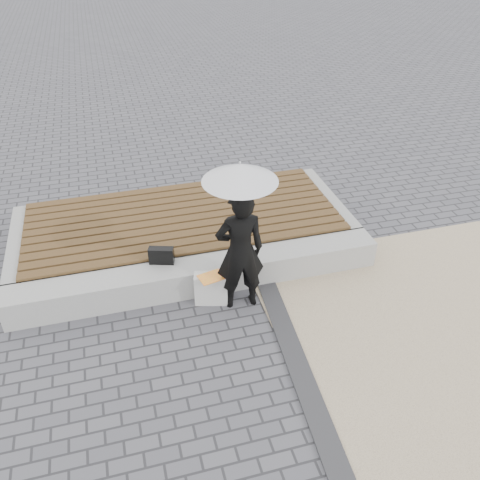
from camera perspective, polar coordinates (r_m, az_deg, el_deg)
The scene contains 10 objects.
ground at distance 5.89m, azimuth -1.16°, elevation -14.87°, with size 80.00×80.00×0.00m, color #4B4A4F.
edging_band at distance 5.75m, azimuth 7.73°, elevation -16.76°, with size 0.25×5.20×0.04m, color #2D2D2F.
seating_ledge at distance 6.89m, azimuth -4.53°, elevation -3.95°, with size 5.00×0.45×0.40m, color #999894.
timber_platform at distance 7.85m, azimuth -6.31°, elevation 1.32°, with size 5.00×2.00×0.40m, color gray.
timber_decking at distance 7.74m, azimuth -6.41°, elevation 2.68°, with size 4.60×2.00×0.04m, color brown, non-canonical shape.
woman at distance 6.22m, azimuth 0.00°, elevation -1.25°, with size 0.61×0.40×1.67m, color black.
parasol at distance 5.67m, azimuth 0.00°, elevation 7.56°, with size 0.87×0.87×1.11m.
handbag at distance 6.77m, azimuth -8.79°, elevation -1.73°, with size 0.33×0.12×0.23m, color black.
canvas_tote at distance 6.63m, azimuth -3.25°, elevation -5.44°, with size 0.42×0.18×0.45m, color beige.
magazine at distance 6.44m, azimuth -3.22°, elevation -4.16°, with size 0.31×0.23×0.01m, color #FA5134.
Camera 1 is at (-0.91, -3.73, 4.47)m, focal length 38.13 mm.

